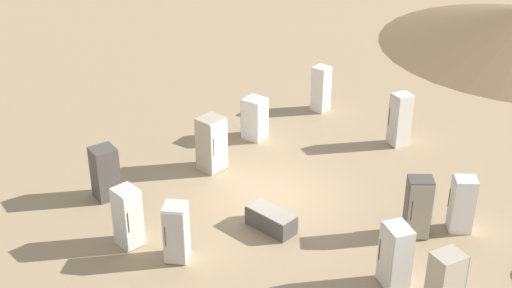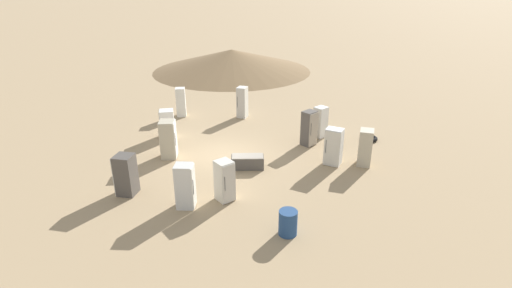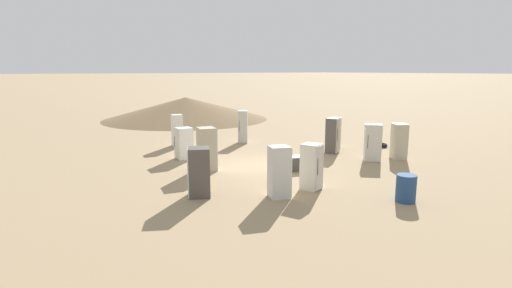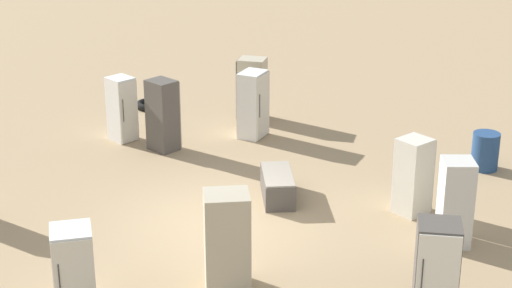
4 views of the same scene
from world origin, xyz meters
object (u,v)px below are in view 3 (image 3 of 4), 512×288
discarded_fridge_10 (207,149)px  rusty_barrel (406,188)px  discarded_fridge_0 (335,133)px  discarded_fridge_7 (199,172)px  discarded_fridge_2 (399,142)px  scrap_tire (379,145)px  discarded_fridge_11 (333,136)px  discarded_fridge_5 (373,143)px  discarded_fridge_8 (177,130)px  discarded_fridge_1 (299,163)px  discarded_fridge_3 (312,167)px  discarded_fridge_6 (184,143)px  discarded_fridge_4 (279,172)px  discarded_fridge_9 (243,127)px

discarded_fridge_10 → rusty_barrel: discarded_fridge_10 is taller
discarded_fridge_0 → discarded_fridge_7: 10.63m
discarded_fridge_2 → scrap_tire: (1.83, 2.51, -0.77)m
discarded_fridge_10 → discarded_fridge_11: 7.11m
discarded_fridge_5 → discarded_fridge_8: discarded_fridge_8 is taller
discarded_fridge_7 → discarded_fridge_10: bearing=-5.0°
discarded_fridge_8 → discarded_fridge_7: bearing=-99.7°
discarded_fridge_1 → discarded_fridge_3: discarded_fridge_3 is taller
discarded_fridge_2 → discarded_fridge_6: 10.43m
discarded_fridge_8 → scrap_tire: bearing=-26.6°
discarded_fridge_0 → scrap_tire: 2.76m
discarded_fridge_7 → discarded_fridge_4: bearing=-100.1°
discarded_fridge_3 → discarded_fridge_8: discarded_fridge_8 is taller
discarded_fridge_1 → discarded_fridge_8: bearing=28.9°
rusty_barrel → discarded_fridge_5: bearing=48.8°
scrap_tire → rusty_barrel: bearing=-137.5°
discarded_fridge_2 → discarded_fridge_6: size_ratio=1.13×
discarded_fridge_3 → scrap_tire: discarded_fridge_3 is taller
discarded_fridge_7 → rusty_barrel: bearing=-102.4°
rusty_barrel → discarded_fridge_6: bearing=107.1°
discarded_fridge_4 → discarded_fridge_7: bearing=-108.4°
discarded_fridge_3 → discarded_fridge_5: size_ratio=0.95×
discarded_fridge_1 → scrap_tire: discarded_fridge_1 is taller
discarded_fridge_2 → discarded_fridge_7: bearing=-148.6°
discarded_fridge_6 → discarded_fridge_9: (4.72, 1.94, 0.19)m
discarded_fridge_5 → discarded_fridge_10: 7.82m
discarded_fridge_3 → discarded_fridge_8: 10.63m
discarded_fridge_2 → discarded_fridge_7: 10.61m
discarded_fridge_0 → discarded_fridge_8: size_ratio=0.94×
discarded_fridge_5 → rusty_barrel: discarded_fridge_5 is taller
discarded_fridge_11 → scrap_tire: size_ratio=2.12×
discarded_fridge_6 → discarded_fridge_10: discarded_fridge_10 is taller
discarded_fridge_6 → discarded_fridge_7: bearing=165.5°
discarded_fridge_10 → discarded_fridge_2: bearing=81.3°
discarded_fridge_0 → discarded_fridge_7: discarded_fridge_7 is taller
discarded_fridge_8 → rusty_barrel: discarded_fridge_8 is taller
discarded_fridge_7 → discarded_fridge_8: size_ratio=0.95×
discarded_fridge_7 → discarded_fridge_10: size_ratio=0.91×
discarded_fridge_7 → scrap_tire: discarded_fridge_7 is taller
discarded_fridge_2 → discarded_fridge_7: size_ratio=1.02×
discarded_fridge_1 → discarded_fridge_2: (5.31, -1.22, 0.57)m
discarded_fridge_6 → discarded_fridge_9: size_ratio=0.80×
discarded_fridge_1 → discarded_fridge_4: size_ratio=0.90×
discarded_fridge_6 → rusty_barrel: (3.13, -10.15, -0.31)m
discarded_fridge_0 → discarded_fridge_4: (-7.92, -5.04, 0.04)m
discarded_fridge_3 → discarded_fridge_6: discarded_fridge_3 is taller
discarded_fridge_0 → discarded_fridge_3: size_ratio=1.01×
discarded_fridge_6 → discarded_fridge_11: size_ratio=0.84×
discarded_fridge_8 → discarded_fridge_10: (-1.31, -5.96, 0.03)m
discarded_fridge_7 → scrap_tire: bearing=-52.5°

